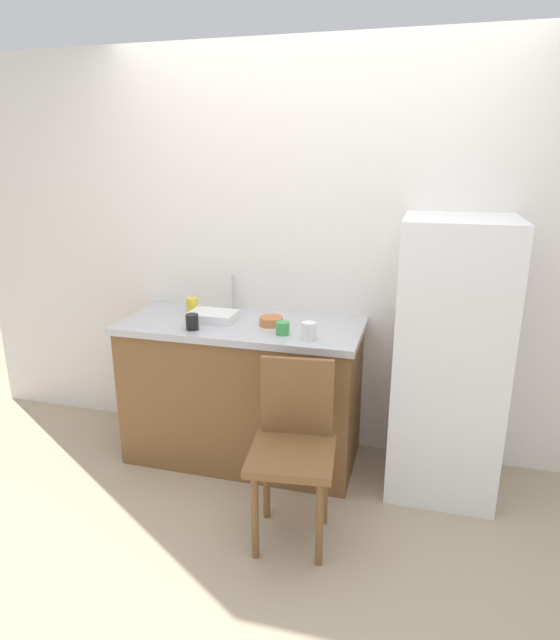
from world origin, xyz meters
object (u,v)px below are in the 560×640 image
at_px(cup_black, 192,322).
at_px(cup_yellow, 192,306).
at_px(cup_green, 283,328).
at_px(terracotta_bowl, 271,321).
at_px(refrigerator, 449,359).
at_px(dish_tray, 213,316).
at_px(cup_white, 309,331).
at_px(chair, 293,443).

bearing_deg(cup_black, cup_yellow, 114.08).
height_order(cup_black, cup_yellow, cup_yellow).
height_order(cup_yellow, cup_green, cup_yellow).
relative_size(terracotta_bowl, cup_black, 1.52).
bearing_deg(refrigerator, dish_tray, -179.57).
xyz_separation_m(refrigerator, dish_tray, (-1.37, -0.01, 0.14)).
height_order(refrigerator, dish_tray, refrigerator).
bearing_deg(cup_green, cup_black, -174.17).
bearing_deg(cup_black, cup_green, 5.83).
bearing_deg(dish_tray, cup_green, -17.38).
distance_m(cup_white, cup_green, 0.17).
xyz_separation_m(refrigerator, chair, (-0.71, -0.64, -0.27)).
height_order(terracotta_bowl, cup_white, cup_white).
bearing_deg(terracotta_bowl, cup_white, -36.09).
height_order(dish_tray, cup_black, cup_black).
xyz_separation_m(chair, terracotta_bowl, (-0.29, 0.62, 0.41)).
bearing_deg(cup_yellow, cup_black, -65.92).
bearing_deg(cup_green, refrigerator, 10.05).
bearing_deg(chair, cup_yellow, 132.47).
bearing_deg(cup_yellow, cup_green, -21.08).
distance_m(refrigerator, cup_green, 0.92).
distance_m(refrigerator, cup_yellow, 1.55).
bearing_deg(cup_white, cup_black, -179.76).
height_order(chair, cup_white, cup_white).
height_order(terracotta_bowl, cup_green, cup_green).
relative_size(terracotta_bowl, cup_white, 1.42).
bearing_deg(dish_tray, chair, -43.73).
distance_m(cup_yellow, cup_green, 0.70).
distance_m(chair, cup_black, 0.92).
relative_size(terracotta_bowl, cup_green, 1.80).
xyz_separation_m(chair, cup_green, (-0.18, 0.48, 0.42)).
bearing_deg(dish_tray, cup_black, -101.43).
height_order(refrigerator, cup_white, refrigerator).
height_order(dish_tray, cup_green, cup_green).
bearing_deg(cup_green, cup_white, -17.50).
xyz_separation_m(refrigerator, cup_white, (-0.74, -0.21, 0.16)).
height_order(refrigerator, cup_green, refrigerator).
bearing_deg(refrigerator, cup_black, -171.48).
distance_m(cup_black, cup_green, 0.52).
bearing_deg(cup_black, refrigerator, 8.52).
relative_size(refrigerator, terracotta_bowl, 11.21).
xyz_separation_m(refrigerator, cup_yellow, (-1.54, 0.09, 0.17)).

